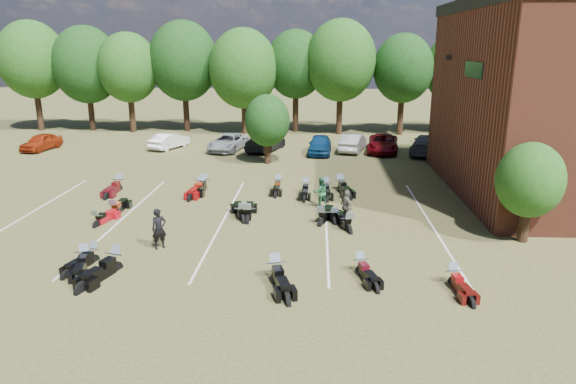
# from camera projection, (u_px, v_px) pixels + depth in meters

# --- Properties ---
(ground) EXTENTS (160.00, 160.00, 0.00)m
(ground) POSITION_uv_depth(u_px,v_px,m) (280.00, 245.00, 21.97)
(ground) COLOR brown
(ground) RESTS_ON ground
(car_0) EXTENTS (2.17, 4.13, 1.34)m
(car_0) POSITION_uv_depth(u_px,v_px,m) (41.00, 142.00, 41.41)
(car_0) COLOR maroon
(car_0) RESTS_ON ground
(car_1) EXTENTS (2.74, 4.12, 1.29)m
(car_1) POSITION_uv_depth(u_px,v_px,m) (169.00, 141.00, 42.00)
(car_1) COLOR silver
(car_1) RESTS_ON ground
(car_2) EXTENTS (3.08, 5.12, 1.33)m
(car_2) POSITION_uv_depth(u_px,v_px,m) (228.00, 142.00, 41.24)
(car_2) COLOR #95999E
(car_2) RESTS_ON ground
(car_3) EXTENTS (3.38, 5.31, 1.43)m
(car_3) POSITION_uv_depth(u_px,v_px,m) (265.00, 142.00, 41.19)
(car_3) COLOR black
(car_3) RESTS_ON ground
(car_4) EXTENTS (1.96, 4.37, 1.46)m
(car_4) POSITION_uv_depth(u_px,v_px,m) (320.00, 145.00, 39.99)
(car_4) COLOR navy
(car_4) RESTS_ON ground
(car_5) EXTENTS (2.58, 4.59, 1.43)m
(car_5) POSITION_uv_depth(u_px,v_px,m) (353.00, 142.00, 40.91)
(car_5) COLOR #AFAEAA
(car_5) RESTS_ON ground
(car_6) EXTENTS (3.01, 5.30, 1.39)m
(car_6) POSITION_uv_depth(u_px,v_px,m) (383.00, 143.00, 40.60)
(car_6) COLOR #5B050B
(car_6) RESTS_ON ground
(car_7) EXTENTS (3.65, 5.66, 1.53)m
(car_7) POSITION_uv_depth(u_px,v_px,m) (427.00, 145.00, 39.80)
(car_7) COLOR #3B393F
(car_7) RESTS_ON ground
(person_black) EXTENTS (0.75, 0.70, 1.73)m
(person_black) POSITION_uv_depth(u_px,v_px,m) (159.00, 229.00, 21.36)
(person_black) COLOR black
(person_black) RESTS_ON ground
(person_green) EXTENTS (0.93, 0.81, 1.62)m
(person_green) POSITION_uv_depth(u_px,v_px,m) (321.00, 192.00, 26.82)
(person_green) COLOR #225B35
(person_green) RESTS_ON ground
(person_grey) EXTENTS (0.79, 1.05, 1.66)m
(person_grey) POSITION_uv_depth(u_px,v_px,m) (346.00, 207.00, 24.40)
(person_grey) COLOR #5E5B51
(person_grey) RESTS_ON ground
(motorcycle_1) EXTENTS (1.25, 2.29, 1.22)m
(motorcycle_1) POSITION_uv_depth(u_px,v_px,m) (85.00, 266.00, 19.86)
(motorcycle_1) COLOR black
(motorcycle_1) RESTS_ON ground
(motorcycle_2) EXTENTS (1.20, 2.18, 1.16)m
(motorcycle_2) POSITION_uv_depth(u_px,v_px,m) (94.00, 262.00, 20.23)
(motorcycle_2) COLOR black
(motorcycle_2) RESTS_ON ground
(motorcycle_3) EXTENTS (1.50, 2.64, 1.40)m
(motorcycle_3) POSITION_uv_depth(u_px,v_px,m) (116.00, 271.00, 19.44)
(motorcycle_3) COLOR black
(motorcycle_3) RESTS_ON ground
(motorcycle_4) EXTENTS (1.46, 2.59, 1.38)m
(motorcycle_4) POSITION_uv_depth(u_px,v_px,m) (276.00, 280.00, 18.71)
(motorcycle_4) COLOR black
(motorcycle_4) RESTS_ON ground
(motorcycle_5) EXTENTS (1.20, 2.16, 1.15)m
(motorcycle_5) POSITION_uv_depth(u_px,v_px,m) (360.00, 273.00, 19.24)
(motorcycle_5) COLOR black
(motorcycle_5) RESTS_ON ground
(motorcycle_6) EXTENTS (0.95, 2.14, 1.15)m
(motorcycle_6) POSITION_uv_depth(u_px,v_px,m) (453.00, 285.00, 18.28)
(motorcycle_6) COLOR #410B09
(motorcycle_6) RESTS_ON ground
(motorcycle_7) EXTENTS (1.09, 2.14, 1.14)m
(motorcycle_7) POSITION_uv_depth(u_px,v_px,m) (97.00, 226.00, 24.18)
(motorcycle_7) COLOR #A00B16
(motorcycle_7) RESTS_ON ground
(motorcycle_8) EXTENTS (0.76, 2.32, 1.29)m
(motorcycle_8) POSITION_uv_depth(u_px,v_px,m) (115.00, 216.00, 25.58)
(motorcycle_8) COLOR black
(motorcycle_8) RESTS_ON ground
(motorcycle_9) EXTENTS (1.49, 2.63, 1.40)m
(motorcycle_9) POSITION_uv_depth(u_px,v_px,m) (243.00, 222.00, 24.83)
(motorcycle_9) COLOR black
(motorcycle_9) RESTS_ON ground
(motorcycle_10) EXTENTS (0.93, 2.52, 1.38)m
(motorcycle_10) POSITION_uv_depth(u_px,v_px,m) (248.00, 222.00, 24.76)
(motorcycle_10) COLOR black
(motorcycle_10) RESTS_ON ground
(motorcycle_11) EXTENTS (1.40, 2.51, 1.33)m
(motorcycle_11) POSITION_uv_depth(u_px,v_px,m) (321.00, 225.00, 24.40)
(motorcycle_11) COLOR black
(motorcycle_11) RESTS_ON ground
(motorcycle_12) EXTENTS (1.17, 2.20, 1.17)m
(motorcycle_12) POSITION_uv_depth(u_px,v_px,m) (333.00, 223.00, 24.60)
(motorcycle_12) COLOR black
(motorcycle_12) RESTS_ON ground
(motorcycle_13) EXTENTS (1.46, 2.60, 1.38)m
(motorcycle_13) POSITION_uv_depth(u_px,v_px,m) (349.00, 232.00, 23.45)
(motorcycle_13) COLOR black
(motorcycle_13) RESTS_ON ground
(motorcycle_14) EXTENTS (0.84, 2.44, 1.35)m
(motorcycle_14) POSITION_uv_depth(u_px,v_px,m) (119.00, 190.00, 30.13)
(motorcycle_14) COLOR #470A11
(motorcycle_14) RESTS_ON ground
(motorcycle_15) EXTENTS (1.09, 2.52, 1.36)m
(motorcycle_15) POSITION_uv_depth(u_px,v_px,m) (201.00, 192.00, 29.82)
(motorcycle_15) COLOR maroon
(motorcycle_15) RESTS_ON ground
(motorcycle_16) EXTENTS (0.83, 2.38, 1.31)m
(motorcycle_16) POSITION_uv_depth(u_px,v_px,m) (204.00, 190.00, 30.26)
(motorcycle_16) COLOR black
(motorcycle_16) RESTS_ON ground
(motorcycle_17) EXTENTS (0.75, 2.24, 1.24)m
(motorcycle_17) POSITION_uv_depth(u_px,v_px,m) (278.00, 189.00, 30.32)
(motorcycle_17) COLOR black
(motorcycle_17) RESTS_ON ground
(motorcycle_18) EXTENTS (1.36, 2.56, 1.36)m
(motorcycle_18) POSITION_uv_depth(u_px,v_px,m) (340.00, 190.00, 30.10)
(motorcycle_18) COLOR black
(motorcycle_18) RESTS_ON ground
(motorcycle_19) EXTENTS (0.79, 2.28, 1.26)m
(motorcycle_19) POSITION_uv_depth(u_px,v_px,m) (306.00, 193.00, 29.60)
(motorcycle_19) COLOR black
(motorcycle_19) RESTS_ON ground
(motorcycle_20) EXTENTS (0.82, 2.30, 1.26)m
(motorcycle_20) POSITION_uv_depth(u_px,v_px,m) (326.00, 193.00, 29.61)
(motorcycle_20) COLOR black
(motorcycle_20) RESTS_ON ground
(tree_line) EXTENTS (56.00, 6.00, 9.79)m
(tree_line) POSITION_uv_depth(u_px,v_px,m) (291.00, 66.00, 48.09)
(tree_line) COLOR black
(tree_line) RESTS_ON ground
(young_tree_near_building) EXTENTS (2.80, 2.80, 4.16)m
(young_tree_near_building) POSITION_uv_depth(u_px,v_px,m) (530.00, 180.00, 21.61)
(young_tree_near_building) COLOR black
(young_tree_near_building) RESTS_ON ground
(young_tree_midfield) EXTENTS (3.20, 3.20, 4.70)m
(young_tree_midfield) POSITION_uv_depth(u_px,v_px,m) (267.00, 121.00, 36.09)
(young_tree_midfield) COLOR black
(young_tree_midfield) RESTS_ON ground
(parking_lines) EXTENTS (20.10, 14.00, 0.01)m
(parking_lines) POSITION_uv_depth(u_px,v_px,m) (223.00, 220.00, 25.01)
(parking_lines) COLOR silver
(parking_lines) RESTS_ON ground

